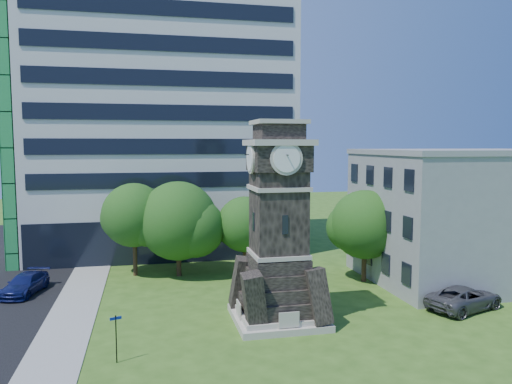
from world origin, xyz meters
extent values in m
plane|color=#325718|center=(0.00, 0.00, 0.00)|extent=(160.00, 160.00, 0.00)
cube|color=gray|center=(-9.50, 5.00, 0.03)|extent=(3.00, 70.00, 0.06)
cube|color=beige|center=(3.00, 2.00, 0.20)|extent=(5.40, 5.40, 0.40)
cube|color=beige|center=(3.00, 2.00, 0.55)|extent=(4.80, 4.80, 0.30)
cube|color=black|center=(3.00, 2.00, 7.20)|extent=(3.00, 3.00, 6.40)
cube|color=beige|center=(3.00, 2.00, 4.20)|extent=(3.25, 3.25, 0.25)
cube|color=beige|center=(3.00, 2.00, 8.20)|extent=(3.25, 3.25, 0.25)
cube|color=black|center=(3.00, 0.48, 6.20)|extent=(0.35, 0.08, 1.10)
cube|color=black|center=(3.00, 2.00, 10.00)|extent=(3.30, 3.30, 1.60)
cube|color=beige|center=(3.00, 2.00, 10.90)|extent=(3.70, 3.70, 0.35)
cylinder|color=white|center=(3.00, 0.23, 10.00)|extent=(1.56, 0.06, 1.56)
cylinder|color=white|center=(1.23, 2.00, 10.00)|extent=(0.06, 1.56, 1.56)
cube|color=black|center=(3.00, 2.00, 11.50)|extent=(2.60, 2.60, 0.90)
cube|color=beige|center=(3.00, 2.00, 12.10)|extent=(3.00, 3.00, 0.25)
cube|color=silver|center=(-3.00, 26.00, 14.00)|extent=(25.00, 15.00, 28.00)
cube|color=black|center=(-3.00, 18.80, 2.00)|extent=(24.50, 0.80, 4.00)
cube|color=gray|center=(20.00, 8.00, 5.00)|extent=(15.00, 12.00, 10.00)
cube|color=gray|center=(20.00, 8.00, 10.20)|extent=(15.20, 12.20, 0.40)
imported|color=#121A52|center=(-13.48, 11.30, 0.71)|extent=(3.09, 5.25, 1.43)
imported|color=#4A4A4F|center=(15.49, 1.39, 0.77)|extent=(6.11, 4.30, 1.55)
cube|color=black|center=(4.18, 0.68, 0.36)|extent=(0.06, 0.46, 0.72)
cube|color=black|center=(5.92, 0.68, 0.36)|extent=(0.06, 0.46, 0.72)
cube|color=black|center=(5.05, 0.68, 0.46)|extent=(1.84, 0.49, 0.04)
cube|color=black|center=(5.05, 0.91, 0.75)|extent=(1.84, 0.04, 0.41)
cylinder|color=black|center=(-6.35, -2.03, 1.21)|extent=(0.06, 0.06, 2.41)
cube|color=navy|center=(-6.35, -2.03, 2.27)|extent=(0.58, 0.04, 0.14)
cylinder|color=#332114|center=(-5.78, 14.77, 1.46)|extent=(0.35, 0.35, 2.93)
sphere|color=#21591A|center=(-5.78, 14.77, 5.04)|extent=(5.25, 5.25, 5.25)
sphere|color=#21591A|center=(-4.73, 14.25, 4.47)|extent=(3.93, 3.93, 3.93)
sphere|color=#21591A|center=(-6.69, 15.43, 4.71)|extent=(3.67, 3.67, 3.67)
cylinder|color=#332114|center=(-2.27, 13.87, 1.33)|extent=(0.41, 0.41, 2.66)
sphere|color=#1B5018|center=(-2.27, 13.87, 4.59)|extent=(6.46, 6.46, 6.46)
sphere|color=#1B5018|center=(-0.97, 13.22, 4.07)|extent=(4.84, 4.84, 4.84)
sphere|color=#1B5018|center=(-3.40, 14.67, 4.29)|extent=(4.52, 4.52, 4.52)
cylinder|color=#332114|center=(3.10, 12.98, 1.24)|extent=(0.38, 0.38, 2.47)
sphere|color=#21661E|center=(3.10, 12.98, 4.26)|extent=(4.59, 4.59, 4.59)
sphere|color=#21661E|center=(4.02, 12.52, 3.78)|extent=(3.44, 3.44, 3.44)
sphere|color=#21661E|center=(2.30, 13.55, 3.98)|extent=(3.21, 3.21, 3.21)
cylinder|color=#332114|center=(11.91, 9.09, 1.32)|extent=(0.38, 0.38, 2.64)
sphere|color=#24651E|center=(11.91, 9.09, 4.55)|extent=(5.41, 5.41, 5.41)
sphere|color=#24651E|center=(12.99, 8.55, 4.03)|extent=(4.06, 4.06, 4.06)
sphere|color=#24651E|center=(10.97, 9.76, 4.25)|extent=(3.79, 3.79, 3.79)
camera|label=1|loc=(-4.71, -26.77, 10.81)|focal=35.00mm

